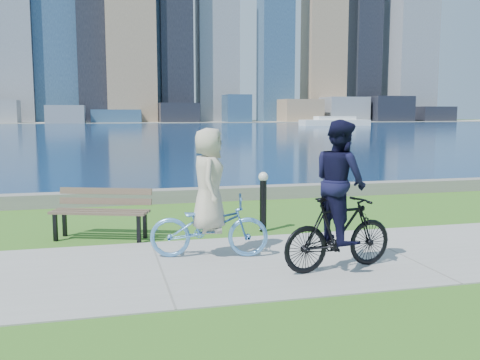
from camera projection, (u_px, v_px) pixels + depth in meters
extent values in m
plane|color=#2E6119|center=(396.00, 253.00, 9.13)|extent=(320.00, 320.00, 0.00)
cube|color=gray|center=(396.00, 253.00, 9.13)|extent=(80.00, 3.50, 0.02)
cube|color=slate|center=(281.00, 192.00, 15.07)|extent=(90.00, 0.50, 0.35)
cube|color=#0B264B|center=(138.00, 129.00, 78.37)|extent=(320.00, 131.00, 0.01)
cube|color=gray|center=(123.00, 122.00, 134.14)|extent=(320.00, 30.00, 0.12)
cube|color=slate|center=(66.00, 114.00, 120.85)|extent=(8.30, 9.93, 4.01)
cube|color=navy|center=(116.00, 116.00, 126.53)|extent=(11.31, 9.47, 3.09)
cube|color=black|center=(178.00, 113.00, 129.62)|extent=(9.31, 9.03, 4.70)
cube|color=navy|center=(237.00, 109.00, 130.52)|extent=(6.02, 7.02, 6.72)
cube|color=#8F7458|center=(299.00, 111.00, 137.41)|extent=(9.97, 9.48, 5.74)
cube|color=slate|center=(344.00, 109.00, 140.83)|extent=(10.90, 8.90, 6.42)
cube|color=black|center=(391.00, 109.00, 140.37)|extent=(10.82, 6.27, 6.68)
cube|color=black|center=(433.00, 114.00, 146.54)|extent=(9.78, 7.56, 4.03)
cube|color=slate|center=(11.00, 18.00, 127.35)|extent=(9.39, 8.55, 49.74)
cube|color=navy|center=(56.00, 6.00, 129.68)|extent=(11.08, 6.19, 56.40)
cube|color=#8F7458|center=(130.00, 20.00, 129.52)|extent=(11.75, 9.61, 49.24)
cube|color=slate|center=(217.00, 48.00, 138.96)|extent=(10.41, 7.18, 38.39)
cube|color=navy|center=(276.00, 35.00, 140.40)|extent=(8.47, 7.03, 45.31)
cube|color=#8F7458|center=(324.00, 41.00, 145.78)|extent=(10.36, 8.34, 43.47)
cube|color=black|center=(364.00, 39.00, 149.85)|extent=(7.32, 8.25, 46.00)
cube|color=slate|center=(410.00, 45.00, 149.69)|extent=(11.52, 11.40, 42.69)
cube|color=white|center=(335.00, 123.00, 97.82)|extent=(12.71, 3.63, 1.09)
cube|color=white|center=(335.00, 118.00, 97.71)|extent=(7.27, 2.72, 0.64)
cube|color=black|center=(55.00, 228.00, 9.97)|extent=(0.09, 0.09, 0.51)
cube|color=black|center=(139.00, 229.00, 9.81)|extent=(0.09, 0.09, 0.51)
cube|color=black|center=(65.00, 223.00, 10.37)|extent=(0.09, 0.09, 0.51)
cube|color=black|center=(145.00, 225.00, 10.22)|extent=(0.09, 0.09, 0.51)
cube|color=#4E3F31|center=(96.00, 214.00, 9.86)|extent=(1.76, 0.73, 0.05)
cube|color=#4E3F31|center=(100.00, 212.00, 10.04)|extent=(1.76, 0.73, 0.05)
cube|color=#4E3F31|center=(103.00, 210.00, 10.22)|extent=(1.76, 0.73, 0.05)
cube|color=#4E3F31|center=(105.00, 201.00, 10.33)|extent=(1.74, 0.69, 0.13)
cube|color=#4E3F31|center=(106.00, 191.00, 10.34)|extent=(1.74, 0.69, 0.13)
cylinder|color=black|center=(263.00, 205.00, 10.75)|extent=(0.14, 0.14, 1.07)
sphere|color=silver|center=(263.00, 177.00, 10.68)|extent=(0.20, 0.20, 0.20)
imported|color=#5A99DC|center=(209.00, 226.00, 8.79)|extent=(1.08, 2.05, 1.02)
imported|color=beige|center=(209.00, 180.00, 8.70)|extent=(0.71, 0.93, 1.70)
imported|color=black|center=(339.00, 233.00, 8.07)|extent=(0.84, 1.93, 1.12)
imported|color=black|center=(340.00, 181.00, 7.97)|extent=(0.82, 0.98, 1.84)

